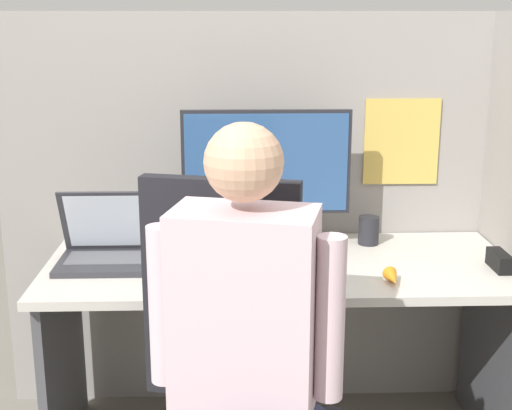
# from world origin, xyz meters

# --- Properties ---
(cubicle_panel_back) EXTENTS (2.11, 0.05, 1.55)m
(cubicle_panel_back) POSITION_xyz_m (0.00, 0.69, 0.77)
(cubicle_panel_back) COLOR gray
(cubicle_panel_back) RESTS_ON ground
(desk) EXTENTS (1.61, 0.67, 0.70)m
(desk) POSITION_xyz_m (0.00, 0.33, 0.54)
(desk) COLOR beige
(desk) RESTS_ON ground
(paper_box) EXTENTS (0.29, 0.23, 0.07)m
(paper_box) POSITION_xyz_m (-0.04, 0.48, 0.74)
(paper_box) COLOR white
(paper_box) RESTS_ON desk
(monitor) EXTENTS (0.60, 0.22, 0.44)m
(monitor) POSITION_xyz_m (-0.04, 0.49, 1.00)
(monitor) COLOR #232328
(monitor) RESTS_ON paper_box
(laptop) EXTENTS (0.35, 0.26, 0.25)m
(laptop) POSITION_xyz_m (-0.58, 0.35, 0.75)
(laptop) COLOR #2D2D33
(laptop) RESTS_ON desk
(mouse) EXTENTS (0.07, 0.04, 0.03)m
(mouse) POSITION_xyz_m (-0.33, 0.24, 0.72)
(mouse) COLOR silver
(mouse) RESTS_ON desk
(stapler) EXTENTS (0.05, 0.13, 0.06)m
(stapler) POSITION_xyz_m (0.73, 0.24, 0.73)
(stapler) COLOR black
(stapler) RESTS_ON desk
(carrot_toy) EXTENTS (0.05, 0.12, 0.05)m
(carrot_toy) POSITION_xyz_m (0.34, 0.11, 0.73)
(carrot_toy) COLOR orange
(carrot_toy) RESTS_ON desk
(office_chair) EXTENTS (0.56, 0.61, 1.11)m
(office_chair) POSITION_xyz_m (-0.16, -0.30, 0.56)
(office_chair) COLOR black
(office_chair) RESTS_ON ground
(person) EXTENTS (0.47, 0.52, 1.30)m
(person) POSITION_xyz_m (-0.12, -0.48, 0.75)
(person) COLOR #282D4C
(person) RESTS_ON ground
(coffee_mug) EXTENTS (0.08, 0.08, 0.11)m
(coffee_mug) POSITION_xyz_m (0.35, 0.53, 0.76)
(coffee_mug) COLOR #232328
(coffee_mug) RESTS_ON desk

